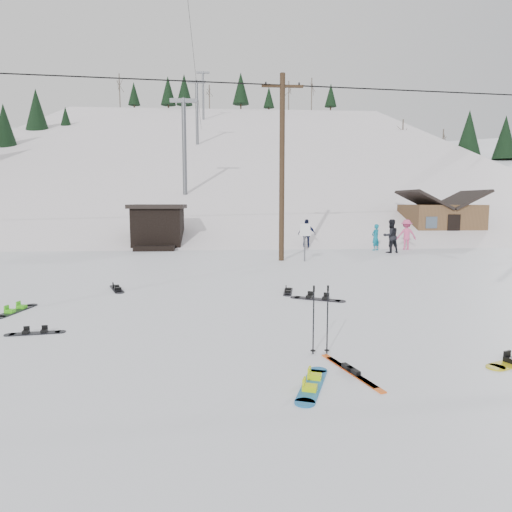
{
  "coord_description": "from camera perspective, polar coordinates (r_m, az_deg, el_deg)",
  "views": [
    {
      "loc": [
        -0.88,
        -8.41,
        2.91
      ],
      "look_at": [
        0.03,
        4.22,
        1.4
      ],
      "focal_mm": 32.0,
      "sensor_mm": 36.0,
      "label": 1
    }
  ],
  "objects": [
    {
      "name": "lift_tower_near",
      "position": [
        38.86,
        -8.96,
        14.02
      ],
      "size": [
        2.2,
        0.36,
        8.0
      ],
      "color": "#595B60",
      "rests_on": "ski_slope"
    },
    {
      "name": "hero_skis",
      "position": [
        8.21,
        11.77,
        -13.89
      ],
      "size": [
        0.63,
        1.82,
        0.1
      ],
      "rotation": [
        0.0,
        0.0,
        0.28
      ],
      "color": "#D85016",
      "rests_on": "ground"
    },
    {
      "name": "hero_snowboard",
      "position": [
        7.56,
        7.03,
        -15.63
      ],
      "size": [
        0.76,
        1.55,
        0.11
      ],
      "rotation": [
        0.0,
        0.0,
        1.22
      ],
      "color": "#1B6DB2",
      "rests_on": "ground"
    },
    {
      "name": "skier_teal",
      "position": [
        28.33,
        14.72,
        2.28
      ],
      "size": [
        0.69,
        0.63,
        1.58
      ],
      "primitive_type": "imported",
      "rotation": [
        0.0,
        0.0,
        3.72
      ],
      "color": "#0D6F89",
      "rests_on": "ground"
    },
    {
      "name": "ridge_right",
      "position": [
        71.54,
        29.05,
        -5.29
      ],
      "size": [
        45.66,
        93.98,
        54.59
      ],
      "primitive_type": "cube",
      "rotation": [
        0.21,
        -0.05,
        -0.12
      ],
      "color": "white",
      "rests_on": "ground"
    },
    {
      "name": "skier_dark",
      "position": [
        27.2,
        16.48,
        2.4
      ],
      "size": [
        1.07,
        0.91,
        1.92
      ],
      "primitive_type": "imported",
      "rotation": [
        0.0,
        0.0,
        3.36
      ],
      "color": "black",
      "rests_on": "ground"
    },
    {
      "name": "board_scatter_b",
      "position": [
        15.93,
        -17.01,
        -3.93
      ],
      "size": [
        0.76,
        1.52,
        0.11
      ],
      "rotation": [
        0.0,
        0.0,
        1.93
      ],
      "color": "black",
      "rests_on": "ground"
    },
    {
      "name": "ski_slope",
      "position": [
        65.15,
        -3.26,
        -6.46
      ],
      "size": [
        60.0,
        85.24,
        65.97
      ],
      "primitive_type": "cube",
      "rotation": [
        0.31,
        0.0,
        0.0
      ],
      "color": "white",
      "rests_on": "ground"
    },
    {
      "name": "ski_poles",
      "position": [
        8.86,
        8.06,
        -7.81
      ],
      "size": [
        0.37,
        0.1,
        1.34
      ],
      "color": "black",
      "rests_on": "ground"
    },
    {
      "name": "lift_tower_far",
      "position": [
        80.5,
        -6.62,
        19.62
      ],
      "size": [
        2.2,
        0.36,
        8.0
      ],
      "color": "#595B60",
      "rests_on": "ski_slope"
    },
    {
      "name": "lift_hut",
      "position": [
        29.68,
        -12.11,
        3.66
      ],
      "size": [
        3.4,
        4.1,
        2.75
      ],
      "color": "black",
      "rests_on": "ground"
    },
    {
      "name": "skier_navy",
      "position": [
        28.46,
        6.37,
        2.74
      ],
      "size": [
        1.17,
        0.77,
        1.84
      ],
      "primitive_type": "imported",
      "rotation": [
        0.0,
        0.0,
        2.81
      ],
      "color": "#1A2143",
      "rests_on": "ground"
    },
    {
      "name": "board_scatter_a",
      "position": [
        11.35,
        -25.88,
        -8.63
      ],
      "size": [
        1.27,
        0.38,
        0.09
      ],
      "rotation": [
        0.0,
        0.0,
        0.14
      ],
      "color": "black",
      "rests_on": "ground"
    },
    {
      "name": "board_scatter_f",
      "position": [
        14.83,
        4.03,
        -4.43
      ],
      "size": [
        0.47,
        1.38,
        0.1
      ],
      "rotation": [
        0.0,
        0.0,
        1.39
      ],
      "color": "black",
      "rests_on": "ground"
    },
    {
      "name": "ground",
      "position": [
        8.94,
        1.82,
        -12.18
      ],
      "size": [
        200.0,
        200.0,
        0.0
      ],
      "primitive_type": "plane",
      "color": "white",
      "rests_on": "ground"
    },
    {
      "name": "lift_tower_mid",
      "position": [
        59.61,
        -7.4,
        17.8
      ],
      "size": [
        2.2,
        0.36,
        8.0
      ],
      "color": "#595B60",
      "rests_on": "ski_slope"
    },
    {
      "name": "trail_sign",
      "position": [
        22.41,
        6.14,
        2.57
      ],
      "size": [
        0.5,
        0.09,
        1.85
      ],
      "color": "#595B60",
      "rests_on": "ground"
    },
    {
      "name": "cabin",
      "position": [
        36.12,
        22.03,
        4.03
      ],
      "size": [
        5.39,
        4.4,
        3.77
      ],
      "color": "brown",
      "rests_on": "ground"
    },
    {
      "name": "board_scatter_d",
      "position": [
        13.8,
        7.7,
        -5.31
      ],
      "size": [
        1.54,
        0.95,
        0.12
      ],
      "rotation": [
        0.0,
        0.0,
        -0.48
      ],
      "color": "black",
      "rests_on": "ground"
    },
    {
      "name": "skier_pink",
      "position": [
        29.38,
        18.28,
        2.56
      ],
      "size": [
        1.26,
        0.83,
        1.83
      ],
      "primitive_type": "imported",
      "rotation": [
        0.0,
        0.0,
        3.01
      ],
      "color": "#DC4D84",
      "rests_on": "ground"
    },
    {
      "name": "board_scatter_c",
      "position": [
        13.81,
        -27.81,
        -6.03
      ],
      "size": [
        0.57,
        1.67,
        0.12
      ],
      "rotation": [
        0.0,
        0.0,
        1.39
      ],
      "color": "black",
      "rests_on": "ground"
    },
    {
      "name": "treeline_crest",
      "position": [
        94.46,
        -3.6,
        5.01
      ],
      "size": [
        50.0,
        6.0,
        10.0
      ],
      "primitive_type": null,
      "color": "black",
      "rests_on": "ski_slope"
    },
    {
      "name": "utility_pole",
      "position": [
        22.67,
        3.26,
        11.26
      ],
      "size": [
        2.0,
        0.26,
        9.0
      ],
      "color": "#3A2819",
      "rests_on": "ground"
    }
  ]
}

